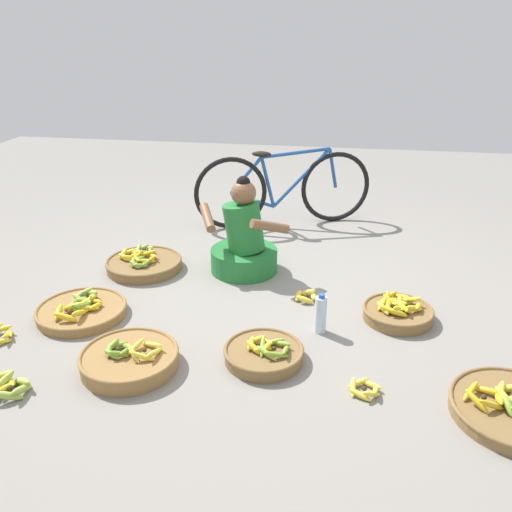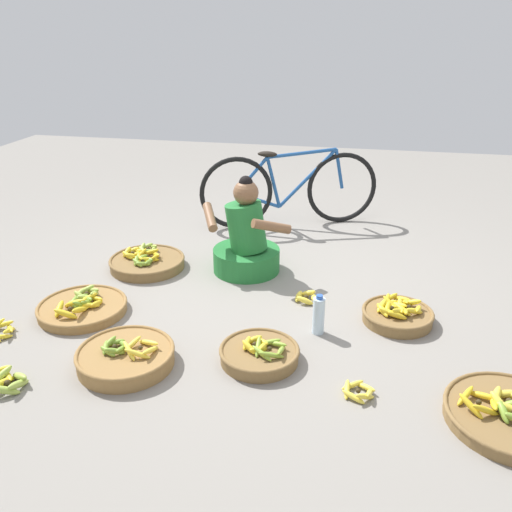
# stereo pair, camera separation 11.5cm
# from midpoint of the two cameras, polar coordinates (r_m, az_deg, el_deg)

# --- Properties ---
(ground_plane) EXTENTS (10.00, 10.00, 0.00)m
(ground_plane) POSITION_cam_midpoint_polar(r_m,az_deg,el_deg) (3.94, -0.35, -3.53)
(ground_plane) COLOR gray
(vendor_woman_front) EXTENTS (0.74, 0.53, 0.76)m
(vendor_woman_front) POSITION_cam_midpoint_polar(r_m,az_deg,el_deg) (4.14, -2.11, 1.49)
(vendor_woman_front) COLOR #237233
(vendor_woman_front) RESTS_ON ground
(bicycle_leaning) EXTENTS (1.60, 0.66, 0.73)m
(bicycle_leaning) POSITION_cam_midpoint_polar(r_m,az_deg,el_deg) (5.10, 2.32, 7.16)
(bicycle_leaning) COLOR black
(bicycle_leaning) RESTS_ON ground
(banana_basket_mid_left) EXTENTS (0.46, 0.46, 0.15)m
(banana_basket_mid_left) POSITION_cam_midpoint_polar(r_m,az_deg,el_deg) (3.64, 13.94, -5.76)
(banana_basket_mid_left) COLOR brown
(banana_basket_mid_left) RESTS_ON ground
(banana_basket_back_center) EXTENTS (0.59, 0.59, 0.14)m
(banana_basket_back_center) POSITION_cam_midpoint_polar(r_m,az_deg,el_deg) (3.78, -18.90, -5.45)
(banana_basket_back_center) COLOR olive
(banana_basket_back_center) RESTS_ON ground
(banana_basket_front_left) EXTENTS (0.47, 0.47, 0.14)m
(banana_basket_front_left) POSITION_cam_midpoint_polar(r_m,az_deg,el_deg) (3.13, -0.23, -10.28)
(banana_basket_front_left) COLOR brown
(banana_basket_front_left) RESTS_ON ground
(banana_basket_back_right) EXTENTS (0.60, 0.60, 0.15)m
(banana_basket_back_right) POSITION_cam_midpoint_polar(r_m,az_deg,el_deg) (4.34, -12.60, -0.75)
(banana_basket_back_right) COLOR brown
(banana_basket_back_right) RESTS_ON ground
(banana_basket_front_right) EXTENTS (0.56, 0.56, 0.16)m
(banana_basket_front_right) POSITION_cam_midpoint_polar(r_m,az_deg,el_deg) (3.17, -14.34, -10.55)
(banana_basket_front_right) COLOR olive
(banana_basket_front_right) RESTS_ON ground
(loose_bananas_near_vendor) EXTENTS (0.32, 0.25, 0.10)m
(loose_bananas_near_vendor) POSITION_cam_midpoint_polar(r_m,az_deg,el_deg) (3.22, -26.25, -12.38)
(loose_bananas_near_vendor) COLOR yellow
(loose_bananas_near_vendor) RESTS_ON ground
(loose_bananas_near_bicycle) EXTENTS (0.19, 0.20, 0.08)m
(loose_bananas_near_bicycle) POSITION_cam_midpoint_polar(r_m,az_deg,el_deg) (2.95, 10.36, -13.72)
(loose_bananas_near_bicycle) COLOR yellow
(loose_bananas_near_bicycle) RESTS_ON ground
(loose_bananas_front_center) EXTENTS (0.16, 0.16, 0.08)m
(loose_bananas_front_center) POSITION_cam_midpoint_polar(r_m,az_deg,el_deg) (3.79, 4.47, -4.28)
(loose_bananas_front_center) COLOR yellow
(loose_bananas_front_center) RESTS_ON ground
(water_bottle) EXTENTS (0.08, 0.08, 0.27)m
(water_bottle) POSITION_cam_midpoint_polar(r_m,az_deg,el_deg) (3.38, 5.90, -6.18)
(water_bottle) COLOR silver
(water_bottle) RESTS_ON ground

